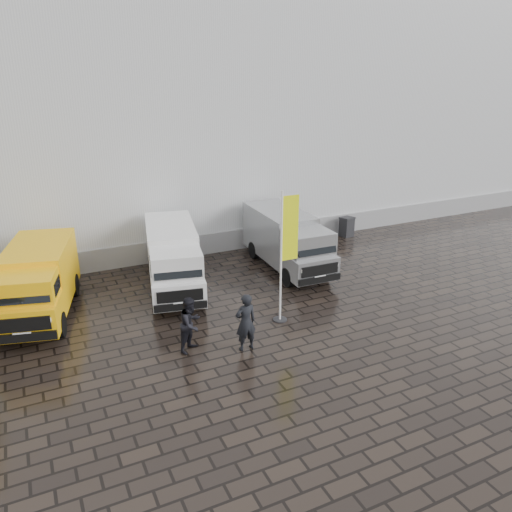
{
  "coord_description": "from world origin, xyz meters",
  "views": [
    {
      "loc": [
        -7.61,
        -13.41,
        8.35
      ],
      "look_at": [
        -0.19,
        2.2,
        1.85
      ],
      "focal_mm": 35.0,
      "sensor_mm": 36.0,
      "label": 1
    }
  ],
  "objects_px": {
    "van_white": "(173,260)",
    "wheelie_bin": "(347,227)",
    "van_silver": "(287,242)",
    "van_yellow": "(38,284)",
    "flagpole": "(286,251)",
    "person_tent": "(191,324)",
    "person_front": "(246,322)"
  },
  "relations": [
    {
      "from": "van_yellow",
      "to": "flagpole",
      "type": "xyz_separation_m",
      "value": [
        7.75,
        -3.98,
        1.36
      ]
    },
    {
      "from": "flagpole",
      "to": "person_tent",
      "type": "bearing_deg",
      "value": -171.45
    },
    {
      "from": "wheelie_bin",
      "to": "person_tent",
      "type": "distance_m",
      "value": 13.34
    },
    {
      "from": "flagpole",
      "to": "wheelie_bin",
      "type": "relative_size",
      "value": 4.48
    },
    {
      "from": "van_silver",
      "to": "person_tent",
      "type": "relative_size",
      "value": 3.16
    },
    {
      "from": "van_yellow",
      "to": "wheelie_bin",
      "type": "xyz_separation_m",
      "value": [
        15.21,
        2.88,
        -0.71
      ]
    },
    {
      "from": "van_silver",
      "to": "person_front",
      "type": "bearing_deg",
      "value": -127.19
    },
    {
      "from": "van_white",
      "to": "van_yellow",
      "type": "bearing_deg",
      "value": -164.86
    },
    {
      "from": "van_yellow",
      "to": "flagpole",
      "type": "relative_size",
      "value": 1.14
    },
    {
      "from": "flagpole",
      "to": "wheelie_bin",
      "type": "distance_m",
      "value": 10.34
    },
    {
      "from": "person_front",
      "to": "van_silver",
      "type": "bearing_deg",
      "value": -131.46
    },
    {
      "from": "flagpole",
      "to": "van_silver",
      "type": "bearing_deg",
      "value": 60.46
    },
    {
      "from": "van_white",
      "to": "person_tent",
      "type": "height_order",
      "value": "van_white"
    },
    {
      "from": "wheelie_bin",
      "to": "person_front",
      "type": "xyz_separation_m",
      "value": [
        -9.53,
        -8.12,
        0.43
      ]
    },
    {
      "from": "van_silver",
      "to": "wheelie_bin",
      "type": "bearing_deg",
      "value": 29.27
    },
    {
      "from": "van_yellow",
      "to": "van_silver",
      "type": "xyz_separation_m",
      "value": [
        10.16,
        0.28,
        0.01
      ]
    },
    {
      "from": "van_white",
      "to": "person_tent",
      "type": "xyz_separation_m",
      "value": [
        -0.87,
        -4.78,
        -0.33
      ]
    },
    {
      "from": "person_tent",
      "to": "wheelie_bin",
      "type": "bearing_deg",
      "value": -3.72
    },
    {
      "from": "van_yellow",
      "to": "van_white",
      "type": "xyz_separation_m",
      "value": [
        5.0,
        0.26,
        0.01
      ]
    },
    {
      "from": "flagpole",
      "to": "wheelie_bin",
      "type": "xyz_separation_m",
      "value": [
        7.46,
        6.86,
        -2.07
      ]
    },
    {
      "from": "van_silver",
      "to": "person_front",
      "type": "xyz_separation_m",
      "value": [
        -4.48,
        -5.51,
        -0.28
      ]
    },
    {
      "from": "van_yellow",
      "to": "flagpole",
      "type": "height_order",
      "value": "flagpole"
    },
    {
      "from": "van_yellow",
      "to": "flagpole",
      "type": "bearing_deg",
      "value": -13.09
    },
    {
      "from": "wheelie_bin",
      "to": "person_front",
      "type": "distance_m",
      "value": 12.53
    },
    {
      "from": "van_yellow",
      "to": "van_white",
      "type": "distance_m",
      "value": 5.01
    },
    {
      "from": "van_silver",
      "to": "van_yellow",
      "type": "bearing_deg",
      "value": -176.5
    },
    {
      "from": "flagpole",
      "to": "person_front",
      "type": "relative_size",
      "value": 2.45
    },
    {
      "from": "person_tent",
      "to": "van_silver",
      "type": "bearing_deg",
      "value": 1.01
    },
    {
      "from": "van_silver",
      "to": "person_front",
      "type": "relative_size",
      "value": 2.99
    },
    {
      "from": "wheelie_bin",
      "to": "van_silver",
      "type": "bearing_deg",
      "value": -162.5
    },
    {
      "from": "flagpole",
      "to": "person_tent",
      "type": "xyz_separation_m",
      "value": [
        -3.63,
        -0.55,
        -1.68
      ]
    },
    {
      "from": "van_white",
      "to": "wheelie_bin",
      "type": "relative_size",
      "value": 5.45
    }
  ]
}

